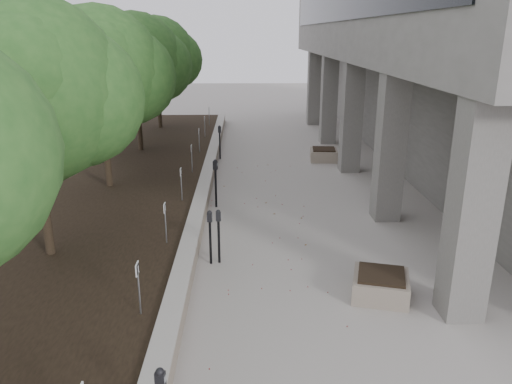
{
  "coord_description": "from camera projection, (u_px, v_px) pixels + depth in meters",
  "views": [
    {
      "loc": [
        -0.56,
        -6.93,
        4.99
      ],
      "look_at": [
        -0.26,
        4.85,
        1.17
      ],
      "focal_mm": 34.53,
      "sensor_mm": 36.0,
      "label": 1
    }
  ],
  "objects": [
    {
      "name": "parking_meter_4",
      "position": [
        216.0,
        183.0,
        14.57
      ],
      "size": [
        0.17,
        0.15,
        1.47
      ],
      "primitive_type": null,
      "rotation": [
        0.0,
        0.0,
        -0.36
      ],
      "color": "black",
      "rests_on": "ground"
    },
    {
      "name": "retaining_wall",
      "position": [
        207.0,
        180.0,
        16.58
      ],
      "size": [
        0.39,
        26.0,
        0.5
      ],
      "primitive_type": null,
      "color": "gray",
      "rests_on": "ground"
    },
    {
      "name": "parking_sign_3",
      "position": [
        166.0,
        223.0,
        11.14
      ],
      "size": [
        0.04,
        0.22,
        0.96
      ],
      "primitive_type": null,
      "color": "black",
      "rests_on": "planting_bed"
    },
    {
      "name": "crabapple_tree_3",
      "position": [
        102.0,
        98.0,
        14.67
      ],
      "size": [
        4.6,
        4.0,
        5.44
      ],
      "primitive_type": null,
      "color": "#295A22",
      "rests_on": "planting_bed"
    },
    {
      "name": "parking_sign_4",
      "position": [
        181.0,
        184.0,
        13.99
      ],
      "size": [
        0.04,
        0.22,
        0.96
      ],
      "primitive_type": null,
      "color": "black",
      "rests_on": "planting_bed"
    },
    {
      "name": "planter_front",
      "position": [
        381.0,
        285.0,
        9.71
      ],
      "size": [
        1.31,
        1.31,
        0.5
      ],
      "primitive_type": null,
      "rotation": [
        0.0,
        0.0,
        -0.26
      ],
      "color": "gray",
      "rests_on": "ground"
    },
    {
      "name": "berry_scatter",
      "position": [
        262.0,
        232.0,
        12.89
      ],
      "size": [
        3.3,
        14.1,
        0.02
      ],
      "primitive_type": null,
      "color": "maroon",
      "rests_on": "ground"
    },
    {
      "name": "parking_sign_6",
      "position": [
        199.0,
        140.0,
        19.7
      ],
      "size": [
        0.04,
        0.22,
        0.96
      ],
      "primitive_type": null,
      "color": "black",
      "rests_on": "planting_bed"
    },
    {
      "name": "ground",
      "position": [
        279.0,
        349.0,
        8.14
      ],
      "size": [
        90.0,
        90.0,
        0.0
      ],
      "primitive_type": "plane",
      "color": "#A49E97",
      "rests_on": "ground"
    },
    {
      "name": "crabapple_tree_2",
      "position": [
        34.0,
        130.0,
        9.92
      ],
      "size": [
        4.6,
        4.0,
        5.44
      ],
      "primitive_type": null,
      "color": "#295A22",
      "rests_on": "planting_bed"
    },
    {
      "name": "parking_sign_2",
      "position": [
        139.0,
        289.0,
        8.29
      ],
      "size": [
        0.04,
        0.22,
        0.96
      ],
      "primitive_type": null,
      "color": "black",
      "rests_on": "planting_bed"
    },
    {
      "name": "parking_sign_8",
      "position": [
        209.0,
        116.0,
        25.4
      ],
      "size": [
        0.04,
        0.22,
        0.96
      ],
      "primitive_type": null,
      "color": "black",
      "rests_on": "planting_bed"
    },
    {
      "name": "crabapple_tree_5",
      "position": [
        157.0,
        73.0,
        24.18
      ],
      "size": [
        4.6,
        4.0,
        5.44
      ],
      "primitive_type": null,
      "color": "#295A22",
      "rests_on": "planting_bed"
    },
    {
      "name": "planter_back",
      "position": [
        324.0,
        154.0,
        20.11
      ],
      "size": [
        1.16,
        1.16,
        0.5
      ],
      "primitive_type": null,
      "rotation": [
        0.0,
        0.0,
        -0.1
      ],
      "color": "gray",
      "rests_on": "ground"
    },
    {
      "name": "parking_meter_3",
      "position": [
        219.0,
        236.0,
        11.02
      ],
      "size": [
        0.14,
        0.11,
        1.28
      ],
      "primitive_type": null,
      "rotation": [
        0.0,
        0.0,
        0.16
      ],
      "color": "black",
      "rests_on": "ground"
    },
    {
      "name": "parking_sign_7",
      "position": [
        205.0,
        127.0,
        22.55
      ],
      "size": [
        0.04,
        0.22,
        0.96
      ],
      "primitive_type": null,
      "color": "black",
      "rests_on": "planting_bed"
    },
    {
      "name": "planting_bed",
      "position": [
        97.0,
        182.0,
        16.51
      ],
      "size": [
        7.0,
        26.0,
        0.4
      ],
      "primitive_type": "cube",
      "color": "black",
      "rests_on": "ground"
    },
    {
      "name": "parking_sign_5",
      "position": [
        192.0,
        159.0,
        16.85
      ],
      "size": [
        0.04,
        0.22,
        0.96
      ],
      "primitive_type": null,
      "color": "black",
      "rests_on": "planting_bed"
    },
    {
      "name": "parking_meter_2",
      "position": [
        210.0,
        237.0,
        10.97
      ],
      "size": [
        0.13,
        0.1,
        1.28
      ],
      "primitive_type": null,
      "rotation": [
        0.0,
        0.0,
        -0.06
      ],
      "color": "black",
      "rests_on": "ground"
    },
    {
      "name": "crabapple_tree_4",
      "position": [
        136.0,
        82.0,
        19.42
      ],
      "size": [
        4.6,
        4.0,
        5.44
      ],
      "primitive_type": null,
      "color": "#295A22",
      "rests_on": "planting_bed"
    },
    {
      "name": "parking_meter_5",
      "position": [
        220.0,
        142.0,
        20.18
      ],
      "size": [
        0.14,
        0.1,
        1.4
      ],
      "primitive_type": null,
      "rotation": [
        0.0,
        0.0,
        0.0
      ],
      "color": "black",
      "rests_on": "ground"
    }
  ]
}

